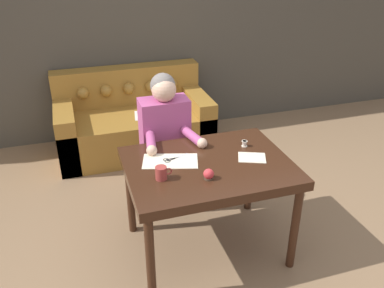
{
  "coord_description": "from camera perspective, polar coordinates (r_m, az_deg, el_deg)",
  "views": [
    {
      "loc": [
        -0.85,
        -2.36,
        2.18
      ],
      "look_at": [
        -0.08,
        0.09,
        0.86
      ],
      "focal_mm": 38.0,
      "sensor_mm": 36.0,
      "label": 1
    }
  ],
  "objects": [
    {
      "name": "scissors",
      "position": [
        2.9,
        -2.82,
        -2.15
      ],
      "size": [
        0.2,
        0.1,
        0.01
      ],
      "color": "silver",
      "rests_on": "dining_table"
    },
    {
      "name": "person",
      "position": [
        3.39,
        -3.75,
        -0.16
      ],
      "size": [
        0.47,
        0.56,
        1.23
      ],
      "color": "#33281E",
      "rests_on": "ground_plane"
    },
    {
      "name": "wall_back",
      "position": [
        4.77,
        -7.2,
        16.48
      ],
      "size": [
        8.0,
        0.06,
        2.6
      ],
      "color": "#474238",
      "rests_on": "ground_plane"
    },
    {
      "name": "ground_plane",
      "position": [
        3.32,
        1.84,
        -13.69
      ],
      "size": [
        16.0,
        16.0,
        0.0
      ],
      "primitive_type": "plane",
      "color": "#846647"
    },
    {
      "name": "pin_cushion",
      "position": [
        2.66,
        2.35,
        -4.29
      ],
      "size": [
        0.07,
        0.07,
        0.07
      ],
      "color": "#4C3828",
      "rests_on": "dining_table"
    },
    {
      "name": "couch",
      "position": [
        4.61,
        -8.25,
        3.06
      ],
      "size": [
        1.65,
        0.89,
        0.87
      ],
      "color": "olive",
      "rests_on": "ground_plane"
    },
    {
      "name": "mug",
      "position": [
        2.66,
        -4.31,
        -4.08
      ],
      "size": [
        0.11,
        0.08,
        0.09
      ],
      "color": "#9E3833",
      "rests_on": "dining_table"
    },
    {
      "name": "pattern_paper_main",
      "position": [
        2.87,
        -3.07,
        -2.41
      ],
      "size": [
        0.43,
        0.32,
        0.0
      ],
      "color": "beige",
      "rests_on": "dining_table"
    },
    {
      "name": "thread_spool",
      "position": [
        3.09,
        7.37,
        0.05
      ],
      "size": [
        0.04,
        0.04,
        0.05
      ],
      "color": "beige",
      "rests_on": "dining_table"
    },
    {
      "name": "dining_table",
      "position": [
        2.89,
        2.32,
        -4.1
      ],
      "size": [
        1.16,
        0.87,
        0.76
      ],
      "color": "#381E11",
      "rests_on": "ground_plane"
    },
    {
      "name": "pattern_paper_offcut",
      "position": [
        2.95,
        8.41,
        -1.89
      ],
      "size": [
        0.24,
        0.21,
        0.0
      ],
      "color": "beige",
      "rests_on": "dining_table"
    }
  ]
}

